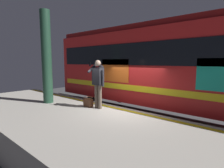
{
  "coord_description": "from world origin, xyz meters",
  "views": [
    {
      "loc": [
        -4.08,
        5.33,
        2.74
      ],
      "look_at": [
        0.31,
        0.3,
        1.9
      ],
      "focal_mm": 28.83,
      "sensor_mm": 36.0,
      "label": 1
    }
  ],
  "objects_px": {
    "passenger": "(98,80)",
    "station_column": "(47,57)",
    "handbag": "(88,102)",
    "train_carriage": "(174,65)"
  },
  "relations": [
    {
      "from": "passenger",
      "to": "station_column",
      "type": "relative_size",
      "value": 0.47
    },
    {
      "from": "passenger",
      "to": "handbag",
      "type": "xyz_separation_m",
      "value": [
        0.45,
        0.11,
        -0.88
      ]
    },
    {
      "from": "handbag",
      "to": "station_column",
      "type": "distance_m",
      "value": 2.6
    },
    {
      "from": "passenger",
      "to": "handbag",
      "type": "relative_size",
      "value": 4.54
    },
    {
      "from": "passenger",
      "to": "station_column",
      "type": "xyz_separation_m",
      "value": [
        2.28,
        0.74,
        0.84
      ]
    },
    {
      "from": "passenger",
      "to": "station_column",
      "type": "bearing_deg",
      "value": 17.88
    },
    {
      "from": "train_carriage",
      "to": "passenger",
      "type": "bearing_deg",
      "value": 61.19
    },
    {
      "from": "train_carriage",
      "to": "station_column",
      "type": "bearing_deg",
      "value": 43.37
    },
    {
      "from": "train_carriage",
      "to": "handbag",
      "type": "relative_size",
      "value": 30.4
    },
    {
      "from": "passenger",
      "to": "station_column",
      "type": "distance_m",
      "value": 2.54
    }
  ]
}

